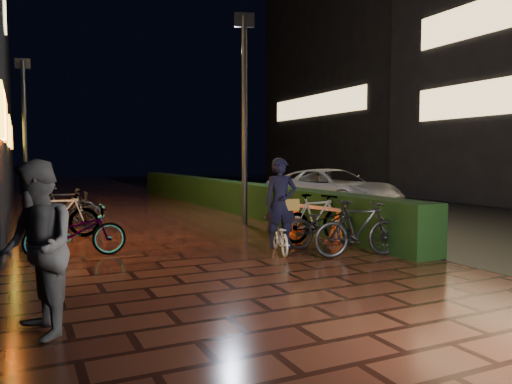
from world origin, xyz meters
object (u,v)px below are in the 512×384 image
van (333,189)px  cyclist (280,218)px  traffic_barrier (316,222)px  cart_assembly (270,204)px  bystander_person (36,249)px

van → cyclist: (-5.34, -6.14, -0.04)m
van → cyclist: 8.14m
traffic_barrier → cyclist: bearing=-141.3°
van → traffic_barrier: (-3.73, -4.85, -0.35)m
cart_assembly → cyclist: bearing=-114.8°
bystander_person → traffic_barrier: bystander_person is taller
bystander_person → traffic_barrier: 7.21m
van → traffic_barrier: 6.13m
cyclist → traffic_barrier: (1.61, 1.29, -0.31)m
bystander_person → cyclist: cyclist is taller
bystander_person → van: bearing=121.0°
bystander_person → van: (9.63, 8.97, -0.19)m
van → cart_assembly: size_ratio=5.51×
cart_assembly → bystander_person: bearing=-131.2°
traffic_barrier → cart_assembly: cart_assembly is taller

